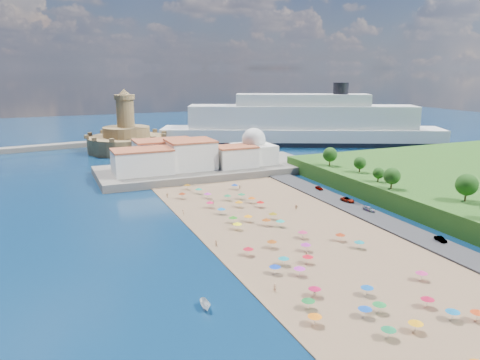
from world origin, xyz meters
name	(u,v)px	position (x,y,z in m)	size (l,w,h in m)	color
ground	(263,230)	(0.00, 0.00, 0.00)	(700.00, 700.00, 0.00)	#071938
terrace	(208,169)	(10.00, 73.00, 1.50)	(90.00, 36.00, 3.00)	#59544C
jetty	(139,159)	(-12.00, 108.00, 1.20)	(18.00, 70.00, 2.40)	#59544C
waterfront_buildings	(177,156)	(-3.05, 73.64, 7.88)	(57.00, 29.00, 11.00)	silver
domed_building	(254,149)	(30.00, 71.00, 8.97)	(16.00, 16.00, 15.00)	silver
fortress	(127,139)	(-12.00, 138.00, 6.68)	(40.00, 40.00, 32.40)	olive
cruise_ship	(302,127)	(83.80, 122.34, 10.33)	(154.69, 88.32, 34.86)	black
beach_parasols	(284,237)	(-0.16, -12.34, 2.15)	(32.05, 118.37, 2.20)	gray
beachgoers	(243,220)	(-3.04, 6.59, 1.13)	(34.86, 80.44, 1.86)	tan
moored_boats	(243,336)	(-25.86, -46.11, 0.77)	(6.71, 27.82, 1.53)	white
parked_cars	(358,204)	(36.00, 6.42, 1.34)	(3.04, 59.09, 1.36)	gray
hillside_trees	(432,184)	(49.47, -9.51, 10.15)	(15.26, 104.71, 7.92)	#382314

